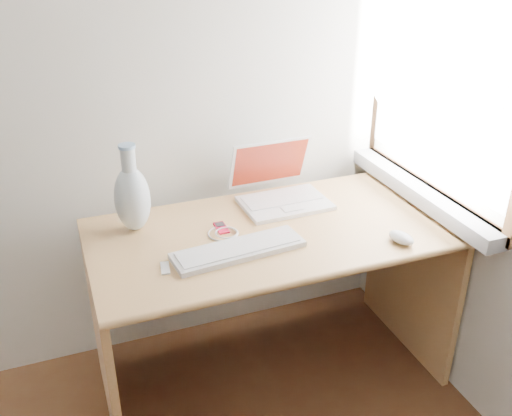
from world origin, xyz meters
name	(u,v)px	position (x,y,z in m)	size (l,w,h in m)	color
window	(440,75)	(1.72, 1.30, 1.28)	(0.11, 0.99, 1.10)	white
desk	(264,265)	(1.03, 1.38, 0.53)	(1.40, 0.70, 0.74)	tan
laptop	(281,189)	(1.16, 1.52, 0.80)	(0.36, 0.30, 0.24)	white
external_keyboard	(238,249)	(0.85, 1.18, 0.75)	(0.49, 0.19, 0.02)	silver
mouse	(401,238)	(1.44, 1.03, 0.76)	(0.07, 0.11, 0.04)	white
ipod	(221,228)	(0.85, 1.37, 0.75)	(0.04, 0.09, 0.01)	red
cable_coil	(223,233)	(0.84, 1.33, 0.74)	(0.12, 0.12, 0.01)	silver
remote	(165,268)	(0.58, 1.17, 0.74)	(0.03, 0.08, 0.01)	silver
vase	(132,196)	(0.54, 1.48, 0.88)	(0.14, 0.14, 0.35)	silver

